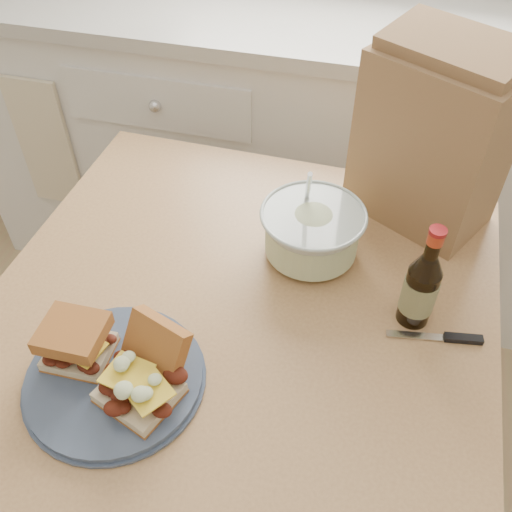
% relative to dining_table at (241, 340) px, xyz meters
% --- Properties ---
extents(cabinet_run, '(2.50, 0.64, 0.94)m').
position_rel_dining_table_xyz_m(cabinet_run, '(0.07, 0.96, -0.19)').
color(cabinet_run, white).
rests_on(cabinet_run, ground).
extents(dining_table, '(0.95, 0.95, 0.77)m').
position_rel_dining_table_xyz_m(dining_table, '(0.00, 0.00, 0.00)').
color(dining_table, tan).
rests_on(dining_table, ground).
extents(plate, '(0.29, 0.29, 0.02)m').
position_rel_dining_table_xyz_m(plate, '(-0.15, -0.21, 0.12)').
color(plate, '#404E68').
rests_on(plate, dining_table).
extents(sandwich_left, '(0.10, 0.09, 0.07)m').
position_rel_dining_table_xyz_m(sandwich_left, '(-0.22, -0.19, 0.17)').
color(sandwich_left, beige).
rests_on(sandwich_left, plate).
extents(sandwich_right, '(0.14, 0.19, 0.10)m').
position_rel_dining_table_xyz_m(sandwich_right, '(-0.09, -0.22, 0.16)').
color(sandwich_right, beige).
rests_on(sandwich_right, plate).
extents(coleslaw_bowl, '(0.20, 0.20, 0.20)m').
position_rel_dining_table_xyz_m(coleslaw_bowl, '(0.10, 0.16, 0.17)').
color(coleslaw_bowl, '#B7C6BE').
rests_on(coleslaw_bowl, dining_table).
extents(beer_bottle, '(0.06, 0.06, 0.22)m').
position_rel_dining_table_xyz_m(beer_bottle, '(0.31, 0.05, 0.19)').
color(beer_bottle, black).
rests_on(beer_bottle, dining_table).
extents(knife, '(0.17, 0.04, 0.01)m').
position_rel_dining_table_xyz_m(knife, '(0.38, 0.01, 0.12)').
color(knife, silver).
rests_on(knife, dining_table).
extents(paper_bag, '(0.32, 0.28, 0.35)m').
position_rel_dining_table_xyz_m(paper_bag, '(0.30, 0.35, 0.29)').
color(paper_bag, '#9F734D').
rests_on(paper_bag, dining_table).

